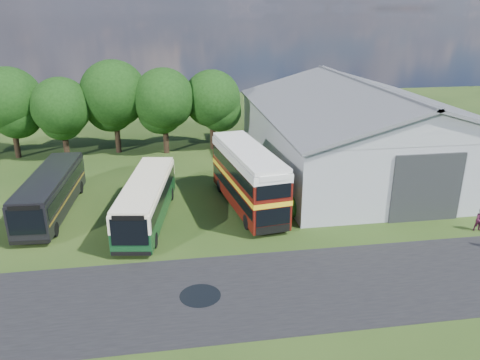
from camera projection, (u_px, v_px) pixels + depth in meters
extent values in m
plane|color=#1C3310|center=(222.00, 265.00, 27.77)|extent=(120.00, 120.00, 0.00)
cube|color=black|center=(283.00, 288.00, 25.43)|extent=(60.00, 8.00, 0.02)
cylinder|color=black|center=(200.00, 296.00, 24.77)|extent=(2.20, 2.20, 0.01)
cube|color=gray|center=(360.00, 140.00, 43.85)|extent=(18.00, 24.00, 5.50)
cube|color=#2D3033|center=(427.00, 188.00, 32.73)|extent=(5.20, 0.18, 5.00)
cylinder|color=black|center=(16.00, 141.00, 47.28)|extent=(0.56, 0.56, 3.42)
sphere|color=black|center=(9.00, 100.00, 45.84)|extent=(6.46, 6.46, 6.46)
cylinder|color=black|center=(66.00, 143.00, 47.14)|extent=(0.56, 0.56, 3.06)
sphere|color=black|center=(61.00, 107.00, 45.85)|extent=(5.78, 5.78, 5.78)
cylinder|color=black|center=(118.00, 136.00, 48.98)|extent=(0.56, 0.56, 3.60)
sphere|color=black|center=(114.00, 94.00, 47.47)|extent=(6.80, 6.80, 6.80)
cylinder|color=black|center=(166.00, 137.00, 48.83)|extent=(0.56, 0.56, 3.31)
sphere|color=black|center=(164.00, 99.00, 47.44)|extent=(6.26, 6.26, 6.26)
cylinder|color=black|center=(213.00, 134.00, 50.33)|extent=(0.56, 0.56, 3.17)
sphere|color=black|center=(212.00, 98.00, 49.00)|extent=(5.98, 5.98, 5.98)
sphere|color=#194714|center=(288.00, 217.00, 34.15)|extent=(1.70, 1.70, 1.70)
sphere|color=#194714|center=(281.00, 206.00, 36.01)|extent=(1.60, 1.60, 1.60)
sphere|color=#194714|center=(276.00, 197.00, 37.86)|extent=(1.80, 1.80, 1.80)
cube|color=#0F3919|center=(147.00, 199.00, 32.92)|extent=(4.23, 11.42, 2.77)
cube|color=#4F100B|center=(248.00, 176.00, 35.06)|extent=(4.27, 11.11, 4.33)
cube|color=black|center=(51.00, 192.00, 34.23)|extent=(3.15, 11.25, 2.77)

